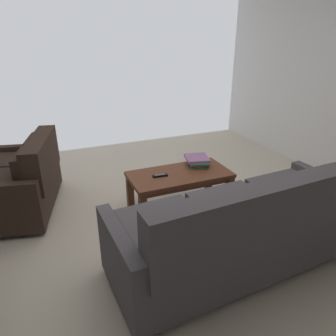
% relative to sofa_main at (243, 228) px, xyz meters
% --- Properties ---
extents(ground_plane, '(5.09, 5.42, 0.01)m').
position_rel_sofa_main_xyz_m(ground_plane, '(0.33, -0.79, -0.39)').
color(ground_plane, beige).
extents(sofa_main, '(2.12, 0.92, 0.89)m').
position_rel_sofa_main_xyz_m(sofa_main, '(0.00, 0.00, 0.00)').
color(sofa_main, black).
rests_on(sofa_main, ground).
extents(loveseat_near, '(1.07, 1.33, 0.82)m').
position_rel_sofa_main_xyz_m(loveseat_near, '(1.68, -1.70, -0.03)').
color(loveseat_near, black).
rests_on(loveseat_near, ground).
extents(coffee_table, '(1.08, 0.54, 0.42)m').
position_rel_sofa_main_xyz_m(coffee_table, '(0.06, -1.08, -0.03)').
color(coffee_table, brown).
rests_on(coffee_table, ground).
extents(book_stack, '(0.31, 0.35, 0.09)m').
position_rel_sofa_main_xyz_m(book_stack, '(-0.23, -1.21, 0.09)').
color(book_stack, '#337F51').
rests_on(book_stack, coffee_table).
extents(tv_remote, '(0.16, 0.06, 0.02)m').
position_rel_sofa_main_xyz_m(tv_remote, '(0.28, -1.08, 0.05)').
color(tv_remote, black).
rests_on(tv_remote, coffee_table).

